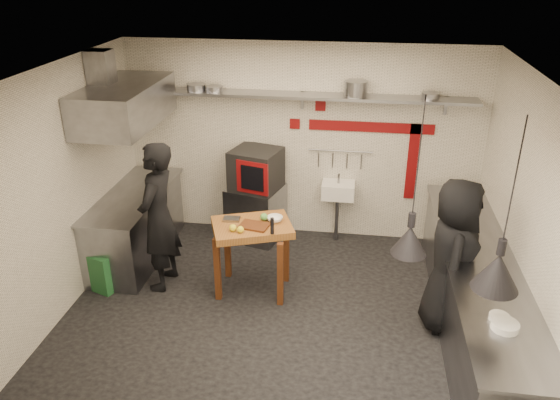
# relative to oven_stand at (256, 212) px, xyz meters

# --- Properties ---
(floor) EXTENTS (5.00, 5.00, 0.00)m
(floor) POSITION_rel_oven_stand_xyz_m (0.63, -1.81, -0.40)
(floor) COLOR black
(floor) RESTS_ON ground
(ceiling) EXTENTS (5.00, 5.00, 0.00)m
(ceiling) POSITION_rel_oven_stand_xyz_m (0.63, -1.81, 2.40)
(ceiling) COLOR silver
(ceiling) RESTS_ON floor
(wall_back) EXTENTS (5.00, 0.04, 2.80)m
(wall_back) POSITION_rel_oven_stand_xyz_m (0.63, 0.29, 1.00)
(wall_back) COLOR beige
(wall_back) RESTS_ON floor
(wall_front) EXTENTS (5.00, 0.04, 2.80)m
(wall_front) POSITION_rel_oven_stand_xyz_m (0.63, -3.91, 1.00)
(wall_front) COLOR beige
(wall_front) RESTS_ON floor
(wall_left) EXTENTS (0.04, 4.20, 2.80)m
(wall_left) POSITION_rel_oven_stand_xyz_m (-1.87, -1.81, 1.00)
(wall_left) COLOR beige
(wall_left) RESTS_ON floor
(wall_right) EXTENTS (0.04, 4.20, 2.80)m
(wall_right) POSITION_rel_oven_stand_xyz_m (3.13, -1.81, 1.00)
(wall_right) COLOR beige
(wall_right) RESTS_ON floor
(red_band_horiz) EXTENTS (1.70, 0.02, 0.14)m
(red_band_horiz) POSITION_rel_oven_stand_xyz_m (1.58, 0.27, 1.28)
(red_band_horiz) COLOR maroon
(red_band_horiz) RESTS_ON wall_back
(red_band_vert) EXTENTS (0.14, 0.02, 1.10)m
(red_band_vert) POSITION_rel_oven_stand_xyz_m (2.18, 0.27, 0.80)
(red_band_vert) COLOR maroon
(red_band_vert) RESTS_ON wall_back
(red_tile_a) EXTENTS (0.14, 0.02, 0.14)m
(red_tile_a) POSITION_rel_oven_stand_xyz_m (0.88, 0.27, 1.55)
(red_tile_a) COLOR maroon
(red_tile_a) RESTS_ON wall_back
(red_tile_b) EXTENTS (0.14, 0.02, 0.14)m
(red_tile_b) POSITION_rel_oven_stand_xyz_m (0.53, 0.27, 1.28)
(red_tile_b) COLOR maroon
(red_tile_b) RESTS_ON wall_back
(back_shelf) EXTENTS (4.60, 0.34, 0.04)m
(back_shelf) POSITION_rel_oven_stand_xyz_m (0.63, 0.11, 1.72)
(back_shelf) COLOR slate
(back_shelf) RESTS_ON wall_back
(shelf_bracket_left) EXTENTS (0.04, 0.06, 0.24)m
(shelf_bracket_left) POSITION_rel_oven_stand_xyz_m (-1.27, 0.26, 1.62)
(shelf_bracket_left) COLOR slate
(shelf_bracket_left) RESTS_ON wall_back
(shelf_bracket_mid) EXTENTS (0.04, 0.06, 0.24)m
(shelf_bracket_mid) POSITION_rel_oven_stand_xyz_m (0.63, 0.26, 1.62)
(shelf_bracket_mid) COLOR slate
(shelf_bracket_mid) RESTS_ON wall_back
(shelf_bracket_right) EXTENTS (0.04, 0.06, 0.24)m
(shelf_bracket_right) POSITION_rel_oven_stand_xyz_m (2.53, 0.26, 1.62)
(shelf_bracket_right) COLOR slate
(shelf_bracket_right) RESTS_ON wall_back
(pan_far_left) EXTENTS (0.30, 0.30, 0.09)m
(pan_far_left) POSITION_rel_oven_stand_xyz_m (-0.81, 0.11, 1.79)
(pan_far_left) COLOR slate
(pan_far_left) RESTS_ON back_shelf
(pan_mid_left) EXTENTS (0.26, 0.26, 0.07)m
(pan_mid_left) POSITION_rel_oven_stand_xyz_m (-0.56, 0.11, 1.78)
(pan_mid_left) COLOR slate
(pan_mid_left) RESTS_ON back_shelf
(stock_pot) EXTENTS (0.39, 0.39, 0.20)m
(stock_pot) POSITION_rel_oven_stand_xyz_m (1.34, 0.11, 1.84)
(stock_pot) COLOR slate
(stock_pot) RESTS_ON back_shelf
(pan_right) EXTENTS (0.24, 0.24, 0.08)m
(pan_right) POSITION_rel_oven_stand_xyz_m (2.30, 0.11, 1.78)
(pan_right) COLOR slate
(pan_right) RESTS_ON back_shelf
(oven_stand) EXTENTS (0.87, 0.82, 0.80)m
(oven_stand) POSITION_rel_oven_stand_xyz_m (0.00, 0.00, 0.00)
(oven_stand) COLOR slate
(oven_stand) RESTS_ON floor
(combi_oven) EXTENTS (0.77, 0.74, 0.58)m
(combi_oven) POSITION_rel_oven_stand_xyz_m (0.03, -0.05, 0.69)
(combi_oven) COLOR black
(combi_oven) RESTS_ON oven_stand
(oven_door) EXTENTS (0.46, 0.15, 0.46)m
(oven_door) POSITION_rel_oven_stand_xyz_m (0.03, -0.35, 0.69)
(oven_door) COLOR maroon
(oven_door) RESTS_ON combi_oven
(oven_glass) EXTENTS (0.32, 0.11, 0.34)m
(oven_glass) POSITION_rel_oven_stand_xyz_m (0.03, -0.37, 0.69)
(oven_glass) COLOR black
(oven_glass) RESTS_ON oven_door
(hand_sink) EXTENTS (0.46, 0.34, 0.22)m
(hand_sink) POSITION_rel_oven_stand_xyz_m (1.18, 0.11, 0.38)
(hand_sink) COLOR white
(hand_sink) RESTS_ON wall_back
(sink_tap) EXTENTS (0.03, 0.03, 0.14)m
(sink_tap) POSITION_rel_oven_stand_xyz_m (1.18, 0.11, 0.56)
(sink_tap) COLOR slate
(sink_tap) RESTS_ON hand_sink
(sink_drain) EXTENTS (0.06, 0.06, 0.66)m
(sink_drain) POSITION_rel_oven_stand_xyz_m (1.18, 0.07, -0.06)
(sink_drain) COLOR slate
(sink_drain) RESTS_ON floor
(utensil_rail) EXTENTS (0.90, 0.02, 0.02)m
(utensil_rail) POSITION_rel_oven_stand_xyz_m (1.18, 0.25, 0.92)
(utensil_rail) COLOR slate
(utensil_rail) RESTS_ON wall_back
(counter_right) EXTENTS (0.70, 3.80, 0.90)m
(counter_right) POSITION_rel_oven_stand_xyz_m (2.78, -1.81, 0.05)
(counter_right) COLOR slate
(counter_right) RESTS_ON floor
(counter_right_top) EXTENTS (0.76, 3.90, 0.03)m
(counter_right_top) POSITION_rel_oven_stand_xyz_m (2.78, -1.81, 0.52)
(counter_right_top) COLOR slate
(counter_right_top) RESTS_ON counter_right
(plate_stack) EXTENTS (0.25, 0.25, 0.07)m
(plate_stack) POSITION_rel_oven_stand_xyz_m (2.75, -3.00, 0.56)
(plate_stack) COLOR white
(plate_stack) RESTS_ON counter_right_top
(small_bowl_right) EXTENTS (0.24, 0.24, 0.05)m
(small_bowl_right) POSITION_rel_oven_stand_xyz_m (2.73, -2.87, 0.56)
(small_bowl_right) COLOR white
(small_bowl_right) RESTS_ON counter_right_top
(counter_left) EXTENTS (0.70, 1.90, 0.90)m
(counter_left) POSITION_rel_oven_stand_xyz_m (-1.52, -0.76, 0.05)
(counter_left) COLOR slate
(counter_left) RESTS_ON floor
(counter_left_top) EXTENTS (0.76, 2.00, 0.03)m
(counter_left_top) POSITION_rel_oven_stand_xyz_m (-1.52, -0.76, 0.52)
(counter_left_top) COLOR slate
(counter_left_top) RESTS_ON counter_left
(extractor_hood) EXTENTS (0.78, 1.60, 0.50)m
(extractor_hood) POSITION_rel_oven_stand_xyz_m (-1.47, -0.76, 1.75)
(extractor_hood) COLOR slate
(extractor_hood) RESTS_ON ceiling
(hood_duct) EXTENTS (0.28, 0.28, 0.50)m
(hood_duct) POSITION_rel_oven_stand_xyz_m (-1.72, -0.76, 2.15)
(hood_duct) COLOR slate
(hood_duct) RESTS_ON ceiling
(green_bin) EXTENTS (0.46, 0.46, 0.50)m
(green_bin) POSITION_rel_oven_stand_xyz_m (-1.62, -1.58, -0.15)
(green_bin) COLOR #1E582B
(green_bin) RESTS_ON floor
(prep_table) EXTENTS (1.08, 0.92, 0.92)m
(prep_table) POSITION_rel_oven_stand_xyz_m (0.22, -1.37, 0.06)
(prep_table) COLOR brown
(prep_table) RESTS_ON floor
(cutting_board) EXTENTS (0.37, 0.30, 0.02)m
(cutting_board) POSITION_rel_oven_stand_xyz_m (0.26, -1.43, 0.53)
(cutting_board) COLOR #512711
(cutting_board) RESTS_ON prep_table
(pepper_mill) EXTENTS (0.05, 0.05, 0.20)m
(pepper_mill) POSITION_rel_oven_stand_xyz_m (0.50, -1.57, 0.62)
(pepper_mill) COLOR black
(pepper_mill) RESTS_ON prep_table
(lemon_a) EXTENTS (0.11, 0.11, 0.09)m
(lemon_a) POSITION_rel_oven_stand_xyz_m (0.04, -1.57, 0.56)
(lemon_a) COLOR gold
(lemon_a) RESTS_ON prep_table
(lemon_b) EXTENTS (0.08, 0.08, 0.08)m
(lemon_b) POSITION_rel_oven_stand_xyz_m (0.13, -1.59, 0.56)
(lemon_b) COLOR gold
(lemon_b) RESTS_ON prep_table
(veg_ball) EXTENTS (0.11, 0.11, 0.09)m
(veg_ball) POSITION_rel_oven_stand_xyz_m (0.35, -1.26, 0.57)
(veg_ball) COLOR #51983F
(veg_ball) RESTS_ON prep_table
(steel_tray) EXTENTS (0.20, 0.14, 0.03)m
(steel_tray) POSITION_rel_oven_stand_xyz_m (-0.04, -1.30, 0.54)
(steel_tray) COLOR slate
(steel_tray) RESTS_ON prep_table
(bowl) EXTENTS (0.22, 0.22, 0.06)m
(bowl) POSITION_rel_oven_stand_xyz_m (0.48, -1.25, 0.55)
(bowl) COLOR white
(bowl) RESTS_ON prep_table
(heat_lamp_near) EXTENTS (0.37, 0.37, 1.52)m
(heat_lamp_near) POSITION_rel_oven_stand_xyz_m (1.94, -2.43, 1.64)
(heat_lamp_near) COLOR black
(heat_lamp_near) RESTS_ON ceiling
(heat_lamp_far) EXTENTS (0.50, 0.50, 1.50)m
(heat_lamp_far) POSITION_rel_oven_stand_xyz_m (2.61, -2.94, 1.65)
(heat_lamp_far) COLOR black
(heat_lamp_far) RESTS_ON ceiling
(chef_left) EXTENTS (0.50, 0.72, 1.89)m
(chef_left) POSITION_rel_oven_stand_xyz_m (-0.92, -1.40, 0.54)
(chef_left) COLOR black
(chef_left) RESTS_ON floor
(chef_right) EXTENTS (0.65, 0.92, 1.78)m
(chef_right) POSITION_rel_oven_stand_xyz_m (2.49, -1.74, 0.49)
(chef_right) COLOR black
(chef_right) RESTS_ON floor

